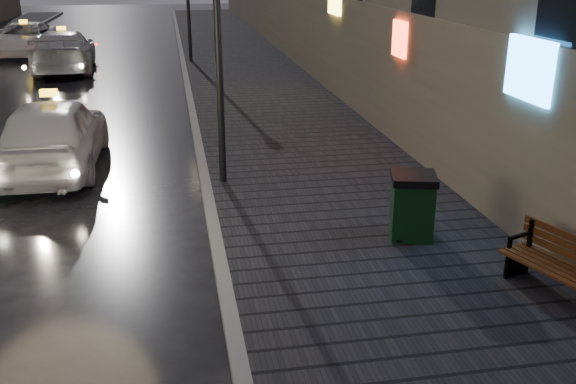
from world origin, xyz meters
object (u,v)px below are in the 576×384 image
Objects in this scene: lamp_near at (217,7)px; taxi_near at (54,133)px; taxi_far at (26,39)px; trash_bin at (412,205)px; bench at (563,266)px; taxi_mid at (64,51)px.

lamp_near is 1.12× the size of taxi_near.
trash_bin is at bearing -62.54° from taxi_far.
bench is 22.37m from taxi_mid.
lamp_near is 5.07× the size of trash_bin.
taxi_near is 13.31m from taxi_mid.
bench is 2.49m from trash_bin.
trash_bin is 8.00m from taxi_near.
lamp_near is at bearing 152.41° from taxi_near.
taxi_far is (-2.46, 5.30, -0.09)m from taxi_mid.
taxi_mid is at bearing 108.49° from lamp_near.
trash_bin is at bearing -50.06° from lamp_near.
taxi_far is at bearing -76.39° from taxi_near.
taxi_far is at bearing 128.33° from trash_bin.
lamp_near reaches higher than bench.
taxi_mid is at bearing -60.99° from taxi_far.
taxi_near is at bearing 93.44° from taxi_mid.
lamp_near is at bearing 104.98° from taxi_mid.
taxi_mid is (-9.03, 20.47, 0.25)m from bench.
taxi_mid is (-7.75, 18.33, 0.13)m from trash_bin.
taxi_mid is 5.84m from taxi_far.
lamp_near is 3.12× the size of bench.
taxi_far is (-4.07, 18.51, -0.08)m from taxi_near.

